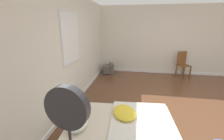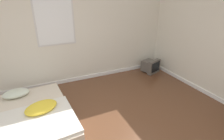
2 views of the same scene
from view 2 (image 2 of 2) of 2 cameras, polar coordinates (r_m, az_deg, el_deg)
The scene contains 3 objects.
wall_back at distance 4.36m, azimuth -17.39°, elevation 11.34°, with size 8.18×0.08×2.60m.
mattress_bed at distance 3.59m, azimuth -24.49°, elevation -13.23°, with size 1.42×2.02×0.29m.
crt_tv at distance 5.28m, azimuth 12.44°, elevation 1.31°, with size 0.51×0.51×0.39m.
Camera 2 is at (-0.58, -1.78, 2.12)m, focal length 28.00 mm.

